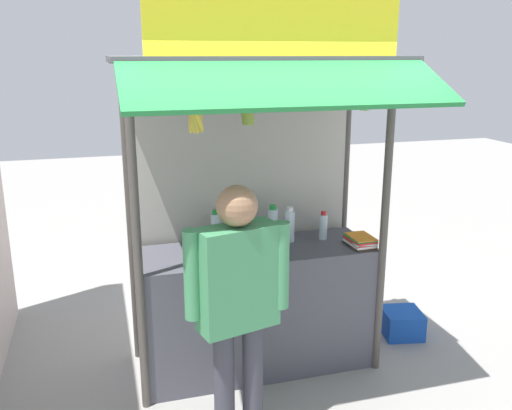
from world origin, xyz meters
TOP-DOWN VIEW (x-y plane):
  - ground_plane at (0.00, 0.00)m, footprint 20.00×20.00m
  - stall_counter at (0.00, 0.00)m, footprint 1.81×0.63m
  - stall_structure at (0.00, 0.07)m, footprint 2.01×1.44m
  - water_bottle_rear_center at (0.19, 0.18)m, footprint 0.08×0.08m
  - water_bottle_front_left at (0.58, 0.08)m, footprint 0.06×0.06m
  - water_bottle_front_right at (-0.26, 0.22)m, footprint 0.08×0.08m
  - water_bottle_left at (0.31, 0.10)m, footprint 0.08×0.08m
  - magazine_stack_right at (0.80, -0.15)m, footprint 0.21×0.28m
  - magazine_stack_back_left at (-0.34, 0.01)m, footprint 0.21×0.27m
  - magazine_stack_center at (0.04, -0.14)m, footprint 0.27×0.26m
  - banana_bunch_inner_right at (-0.18, -0.42)m, footprint 0.10×0.10m
  - banana_bunch_rightmost at (-0.51, -0.41)m, footprint 0.11×0.12m
  - banana_bunch_inner_left at (0.64, -0.42)m, footprint 0.09×0.09m
  - vendor_person at (-0.36, -0.85)m, footprint 0.65×0.32m
  - plastic_crate at (1.38, 0.09)m, footprint 0.38×0.38m

SIDE VIEW (x-z plane):
  - ground_plane at x=0.00m, z-range 0.00..0.00m
  - plastic_crate at x=1.38m, z-range 0.00..0.23m
  - stall_counter at x=0.00m, z-range 0.00..0.98m
  - magazine_stack_center at x=0.04m, z-range 0.98..1.03m
  - magazine_stack_back_left at x=-0.34m, z-range 0.98..1.05m
  - magazine_stack_right at x=0.80m, z-range 0.98..1.06m
  - vendor_person at x=-0.36m, z-range 0.17..1.88m
  - water_bottle_front_left at x=0.58m, z-range 0.98..1.21m
  - water_bottle_front_right at x=-0.26m, z-range 0.97..1.25m
  - water_bottle_left at x=0.31m, z-range 0.97..1.26m
  - water_bottle_rear_center at x=0.19m, z-range 0.97..1.26m
  - stall_structure at x=0.00m, z-range 0.27..3.03m
  - banana_bunch_rightmost at x=-0.51m, z-range 1.86..2.20m
  - banana_bunch_inner_right at x=-0.18m, z-range 1.90..2.20m
  - banana_bunch_inner_left at x=0.64m, z-range 2.00..2.23m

